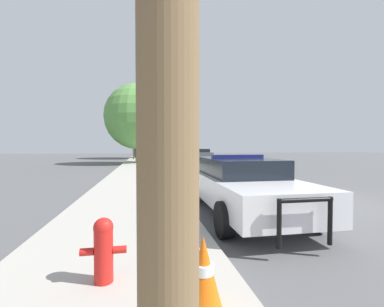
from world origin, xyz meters
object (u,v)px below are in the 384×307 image
at_px(car_background_oncoming, 202,154).
at_px(tree_sidewalk_far, 135,124).
at_px(police_car, 240,184).
at_px(car_background_distant, 165,151).
at_px(traffic_cone, 203,272).
at_px(fire_hydrant, 104,248).
at_px(traffic_light, 143,126).
at_px(tree_sidewalk_mid, 137,117).
at_px(car_background_midblock, 167,155).

height_order(car_background_oncoming, tree_sidewalk_far, tree_sidewalk_far).
bearing_deg(police_car, car_background_distant, -91.86).
distance_m(tree_sidewalk_far, traffic_cone, 32.88).
height_order(fire_hydrant, traffic_cone, fire_hydrant).
relative_size(police_car, car_background_oncoming, 1.23).
distance_m(fire_hydrant, traffic_light, 28.14).
distance_m(tree_sidewalk_far, tree_sidewalk_mid, 10.79).
bearing_deg(fire_hydrant, tree_sidewalk_mid, 90.40).
relative_size(traffic_light, car_background_oncoming, 1.37).
distance_m(car_background_oncoming, tree_sidewalk_far, 9.78).
relative_size(tree_sidewalk_far, tree_sidewalk_mid, 1.04).
distance_m(traffic_light, car_background_distant, 21.90).
relative_size(police_car, car_background_distant, 1.26).
height_order(car_background_midblock, car_background_oncoming, car_background_midblock).
distance_m(fire_hydrant, tree_sidewalk_far, 32.19).
distance_m(fire_hydrant, car_background_oncoming, 29.71).
distance_m(police_car, traffic_light, 25.25).
bearing_deg(traffic_cone, tree_sidewalk_far, 93.00).
bearing_deg(tree_sidewalk_far, traffic_cone, -87.00).
relative_size(car_background_oncoming, tree_sidewalk_mid, 0.57).
height_order(police_car, traffic_cone, police_car).
bearing_deg(traffic_light, police_car, -84.47).
bearing_deg(traffic_cone, police_car, 63.97).
distance_m(car_background_distant, traffic_cone, 49.94).
xyz_separation_m(police_car, car_background_oncoming, (4.90, 25.70, -0.02)).
bearing_deg(fire_hydrant, car_background_oncoming, 75.01).
bearing_deg(tree_sidewalk_mid, fire_hydrant, -89.60).
xyz_separation_m(car_background_midblock, car_background_oncoming, (4.89, 4.46, -0.01)).
height_order(car_background_midblock, tree_sidewalk_mid, tree_sidewalk_mid).
height_order(traffic_light, car_background_distant, traffic_light).
distance_m(traffic_light, car_background_midblock, 5.53).
relative_size(car_background_distant, tree_sidewalk_mid, 0.55).
height_order(fire_hydrant, traffic_light, traffic_light).
distance_m(car_background_midblock, tree_sidewalk_mid, 5.60).
height_order(fire_hydrant, tree_sidewalk_far, tree_sidewalk_far).
bearing_deg(car_background_midblock, traffic_light, 127.82).
distance_m(police_car, car_background_distant, 46.19).
xyz_separation_m(car_background_oncoming, tree_sidewalk_mid, (-7.83, -7.54, 3.66)).
xyz_separation_m(fire_hydrant, tree_sidewalk_mid, (-0.15, 21.16, 3.86)).
relative_size(traffic_light, car_background_distant, 1.41).
height_order(traffic_light, car_background_midblock, traffic_light).
relative_size(tree_sidewalk_far, traffic_cone, 10.93).
bearing_deg(police_car, car_background_oncoming, -100.52).
bearing_deg(police_car, traffic_light, -84.19).
relative_size(tree_sidewalk_mid, traffic_cone, 10.55).
bearing_deg(tree_sidewalk_mid, police_car, -80.83).
bearing_deg(police_car, tree_sidewalk_far, -82.84).
bearing_deg(traffic_light, tree_sidewalk_far, 105.07).
xyz_separation_m(fire_hydrant, traffic_cone, (1.00, -0.66, -0.04)).
height_order(police_car, car_background_midblock, police_car).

